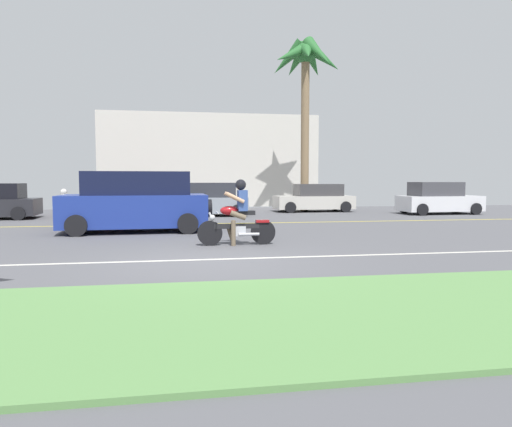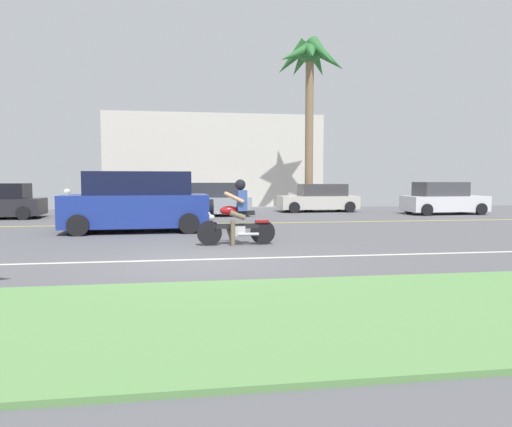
{
  "view_description": "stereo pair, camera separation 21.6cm",
  "coord_description": "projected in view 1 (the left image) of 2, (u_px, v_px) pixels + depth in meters",
  "views": [
    {
      "loc": [
        -0.56,
        -9.4,
        1.65
      ],
      "look_at": [
        1.49,
        2.78,
        0.75
      ],
      "focal_mm": 32.45,
      "sensor_mm": 36.0,
      "label": 1
    },
    {
      "loc": [
        -0.35,
        -9.43,
        1.65
      ],
      "look_at": [
        1.49,
        2.78,
        0.75
      ],
      "focal_mm": 32.45,
      "sensor_mm": 36.0,
      "label": 2
    }
  ],
  "objects": [
    {
      "name": "ground",
      "position": [
        200.0,
        242.0,
        12.41
      ],
      "size": [
        56.0,
        30.0,
        0.04
      ],
      "primitive_type": "cube",
      "color": "#545459"
    },
    {
      "name": "grass_median",
      "position": [
        228.0,
        318.0,
        5.42
      ],
      "size": [
        56.0,
        3.8,
        0.06
      ],
      "primitive_type": "cube",
      "color": "#5B8C4C",
      "rests_on": "ground"
    },
    {
      "name": "lane_line_near",
      "position": [
        206.0,
        259.0,
        9.59
      ],
      "size": [
        50.4,
        0.12,
        0.01
      ],
      "primitive_type": "cube",
      "color": "silver",
      "rests_on": "ground"
    },
    {
      "name": "lane_line_far",
      "position": [
        194.0,
        224.0,
        17.36
      ],
      "size": [
        50.4,
        0.12,
        0.01
      ],
      "primitive_type": "cube",
      "color": "yellow",
      "rests_on": "ground"
    },
    {
      "name": "motorcyclist",
      "position": [
        237.0,
        217.0,
        11.72
      ],
      "size": [
        2.0,
        0.65,
        1.67
      ],
      "color": "black",
      "rests_on": "ground"
    },
    {
      "name": "suv_nearby",
      "position": [
        136.0,
        203.0,
        14.75
      ],
      "size": [
        4.74,
        2.3,
        1.92
      ],
      "color": "navy",
      "rests_on": "ground"
    },
    {
      "name": "parked_car_1",
      "position": [
        111.0,
        198.0,
        22.21
      ],
      "size": [
        3.64,
        1.91,
        1.67
      ],
      "color": "#AD1E1E",
      "rests_on": "ground"
    },
    {
      "name": "parked_car_2",
      "position": [
        207.0,
        200.0,
        21.27
      ],
      "size": [
        3.79,
        2.07,
        1.53
      ],
      "color": "#8C939E",
      "rests_on": "ground"
    },
    {
      "name": "parked_car_3",
      "position": [
        315.0,
        199.0,
        24.25
      ],
      "size": [
        4.08,
        1.89,
        1.45
      ],
      "color": "beige",
      "rests_on": "ground"
    },
    {
      "name": "parked_car_4",
      "position": [
        438.0,
        199.0,
        22.5
      ],
      "size": [
        3.93,
        1.89,
        1.56
      ],
      "color": "silver",
      "rests_on": "ground"
    },
    {
      "name": "palm_tree_0",
      "position": [
        305.0,
        67.0,
        24.51
      ],
      "size": [
        4.09,
        4.18,
        9.16
      ],
      "color": "#846B4C",
      "rests_on": "ground"
    },
    {
      "name": "motorcyclist_distant",
      "position": [
        65.0,
        211.0,
        16.05
      ],
      "size": [
        0.56,
        1.6,
        1.35
      ],
      "color": "black",
      "rests_on": "ground"
    },
    {
      "name": "building_far",
      "position": [
        209.0,
        161.0,
        30.15
      ],
      "size": [
        13.53,
        4.0,
        5.74
      ],
      "primitive_type": "cube",
      "color": "beige",
      "rests_on": "ground"
    }
  ]
}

